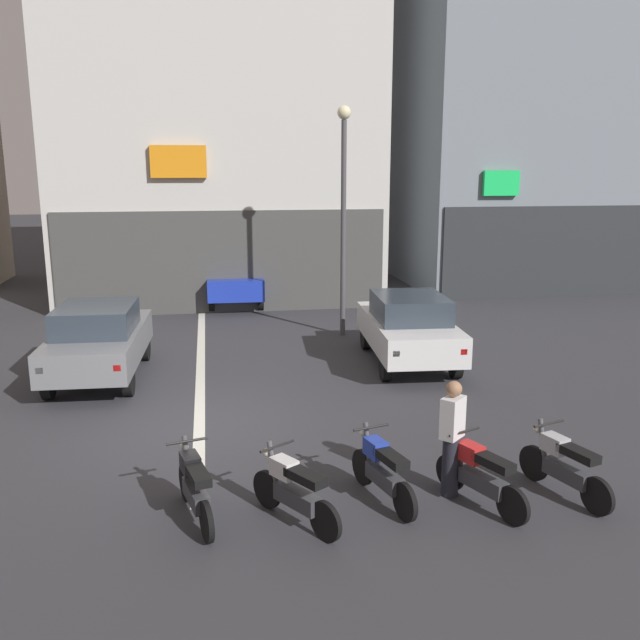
% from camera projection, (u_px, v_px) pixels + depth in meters
% --- Properties ---
extents(ground_plane, '(120.00, 120.00, 0.00)m').
position_uv_depth(ground_plane, '(199.00, 427.00, 11.92)').
color(ground_plane, '#333338').
extents(lane_centre_line, '(0.20, 18.00, 0.01)m').
position_uv_depth(lane_centre_line, '(201.00, 342.00, 17.69)').
color(lane_centre_line, silver).
rests_on(lane_centre_line, ground).
extents(building_mid_block, '(10.64, 9.24, 20.46)m').
position_uv_depth(building_mid_block, '(213.00, 0.00, 23.53)').
color(building_mid_block, silver).
rests_on(building_mid_block, ground).
extents(building_far_right, '(8.30, 7.79, 20.73)m').
position_uv_depth(building_far_right, '(518.00, 9.00, 25.34)').
color(building_far_right, gray).
rests_on(building_far_right, ground).
extents(car_grey_crossing_near, '(1.93, 4.17, 1.64)m').
position_uv_depth(car_grey_crossing_near, '(99.00, 339.00, 14.48)').
color(car_grey_crossing_near, black).
rests_on(car_grey_crossing_near, ground).
extents(car_white_parked_kerbside, '(2.03, 4.21, 1.64)m').
position_uv_depth(car_white_parked_kerbside, '(408.00, 326.00, 15.62)').
color(car_white_parked_kerbside, black).
rests_on(car_white_parked_kerbside, ground).
extents(car_blue_down_street, '(1.89, 4.15, 1.64)m').
position_uv_depth(car_blue_down_street, '(235.00, 277.00, 22.66)').
color(car_blue_down_street, black).
rests_on(car_blue_down_street, ground).
extents(street_lamp, '(0.36, 0.36, 6.05)m').
position_uv_depth(street_lamp, '(344.00, 197.00, 17.71)').
color(street_lamp, '#47474C').
rests_on(street_lamp, ground).
extents(motorcycle_black_row_leftmost, '(0.60, 1.64, 0.98)m').
position_uv_depth(motorcycle_black_row_leftmost, '(194.00, 486.00, 8.68)').
color(motorcycle_black_row_leftmost, black).
rests_on(motorcycle_black_row_leftmost, ground).
extents(motorcycle_white_row_left_mid, '(0.97, 1.44, 0.98)m').
position_uv_depth(motorcycle_white_row_left_mid, '(294.00, 490.00, 8.58)').
color(motorcycle_white_row_left_mid, black).
rests_on(motorcycle_white_row_left_mid, ground).
extents(motorcycle_blue_row_centre, '(0.62, 1.63, 0.98)m').
position_uv_depth(motorcycle_blue_row_centre, '(382.00, 470.00, 9.16)').
color(motorcycle_blue_row_centre, black).
rests_on(motorcycle_blue_row_centre, ground).
extents(motorcycle_red_row_right_mid, '(0.75, 1.56, 0.98)m').
position_uv_depth(motorcycle_red_row_right_mid, '(480.00, 474.00, 9.03)').
color(motorcycle_red_row_right_mid, black).
rests_on(motorcycle_red_row_right_mid, ground).
extents(motorcycle_silver_row_rightmost, '(0.65, 1.61, 0.98)m').
position_uv_depth(motorcycle_silver_row_rightmost, '(564.00, 465.00, 9.30)').
color(motorcycle_silver_row_rightmost, black).
rests_on(motorcycle_silver_row_rightmost, ground).
extents(person_by_motorcycles, '(0.41, 0.41, 1.67)m').
position_uv_depth(person_by_motorcycles, '(452.00, 438.00, 9.24)').
color(person_by_motorcycles, '#23232D').
rests_on(person_by_motorcycles, ground).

